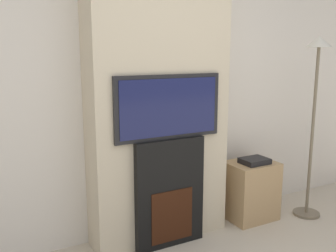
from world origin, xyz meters
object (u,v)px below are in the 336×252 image
object	(u,v)px
television	(168,107)
floor_lamp	(315,93)
fireplace	(168,192)
media_stand	(251,190)

from	to	relation	value
television	floor_lamp	distance (m)	1.49
fireplace	floor_lamp	size ratio (longest dim) A/B	0.52
floor_lamp	media_stand	bearing A→B (deg)	158.98
media_stand	television	bearing A→B (deg)	-176.65
fireplace	media_stand	world-z (taller)	fireplace
floor_lamp	media_stand	world-z (taller)	floor_lamp
floor_lamp	media_stand	distance (m)	1.09
floor_lamp	media_stand	size ratio (longest dim) A/B	2.83
fireplace	floor_lamp	world-z (taller)	floor_lamp
floor_lamp	television	bearing A→B (deg)	174.00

